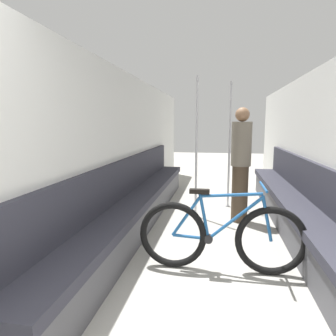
# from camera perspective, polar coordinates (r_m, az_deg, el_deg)

# --- Properties ---
(wall_left) EXTENTS (0.10, 9.84, 2.25)m
(wall_left) POSITION_cam_1_polar(r_m,az_deg,el_deg) (4.25, -9.64, 3.25)
(wall_left) COLOR silver
(wall_left) RESTS_ON ground
(wall_right) EXTENTS (0.10, 9.84, 2.25)m
(wall_right) POSITION_cam_1_polar(r_m,az_deg,el_deg) (4.22, 27.84, 2.36)
(wall_right) COLOR silver
(wall_right) RESTS_ON ground
(bench_seat_row_left) EXTENTS (0.46, 5.69, 1.00)m
(bench_seat_row_left) POSITION_cam_1_polar(r_m,az_deg,el_deg) (4.40, -5.94, -7.05)
(bench_seat_row_left) COLOR #4C4C51
(bench_seat_row_left) RESTS_ON ground
(bench_seat_row_right) EXTENTS (0.46, 5.69, 1.00)m
(bench_seat_row_right) POSITION_cam_1_polar(r_m,az_deg,el_deg) (4.37, 23.65, -7.82)
(bench_seat_row_right) COLOR #4C4C51
(bench_seat_row_right) RESTS_ON ground
(bicycle) EXTENTS (1.68, 0.46, 0.91)m
(bicycle) POSITION_cam_1_polar(r_m,az_deg,el_deg) (3.15, 9.97, -12.70)
(bicycle) COLOR black
(bicycle) RESTS_ON ground
(grab_pole_near) EXTENTS (0.08, 0.08, 2.23)m
(grab_pole_near) POSITION_cam_1_polar(r_m,az_deg,el_deg) (4.75, 5.42, 3.40)
(grab_pole_near) COLOR gray
(grab_pole_near) RESTS_ON ground
(grab_pole_far) EXTENTS (0.08, 0.08, 2.23)m
(grab_pole_far) POSITION_cam_1_polar(r_m,az_deg,el_deg) (5.45, 11.61, 3.91)
(grab_pole_far) COLOR gray
(grab_pole_far) RESTS_ON ground
(passenger_standing) EXTENTS (0.30, 0.30, 1.74)m
(passenger_standing) POSITION_cam_1_polar(r_m,az_deg,el_deg) (4.66, 13.68, 0.82)
(passenger_standing) COLOR #473828
(passenger_standing) RESTS_ON ground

